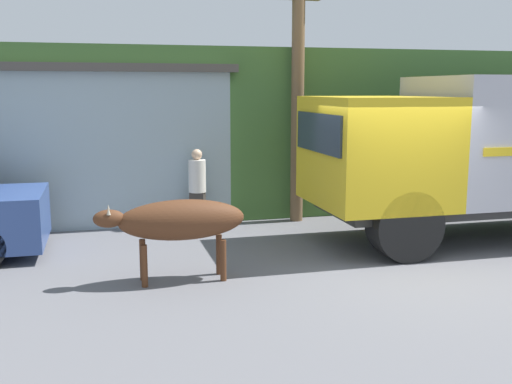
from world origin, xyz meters
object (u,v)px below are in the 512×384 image
(brown_cow, at_px, (179,221))
(pedestrian_on_hill, at_px, (197,185))
(utility_pole, at_px, (298,92))
(cargo_truck, at_px, (504,147))

(brown_cow, xyz_separation_m, pedestrian_on_hill, (0.78, 3.26, -0.02))
(brown_cow, bearing_deg, utility_pole, 61.48)
(cargo_truck, relative_size, pedestrian_on_hill, 4.41)
(brown_cow, bearing_deg, pedestrian_on_hill, 88.25)
(pedestrian_on_hill, xyz_separation_m, utility_pole, (2.15, 0.21, 1.84))
(cargo_truck, height_order, utility_pole, utility_pole)
(cargo_truck, xyz_separation_m, pedestrian_on_hill, (-5.36, 2.19, -0.85))
(cargo_truck, bearing_deg, brown_cow, -170.00)
(cargo_truck, relative_size, utility_pole, 1.35)
(brown_cow, relative_size, pedestrian_on_hill, 1.35)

